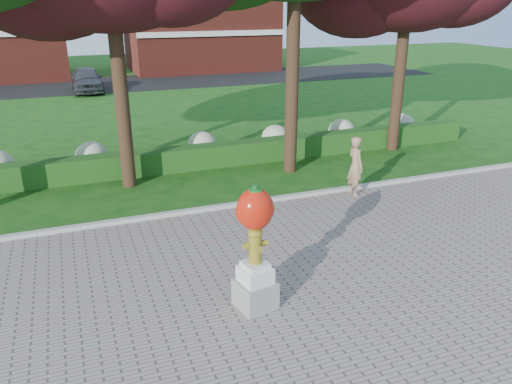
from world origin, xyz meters
TOP-DOWN VIEW (x-y plane):
  - ground at (0.00, 0.00)m, footprint 100.00×100.00m
  - walkway at (0.00, -4.00)m, footprint 40.00×14.00m
  - curb at (0.00, 3.00)m, footprint 40.00×0.18m
  - lawn_hedge at (0.00, 7.00)m, footprint 24.00×0.70m
  - hydrangea_row at (0.57, 8.00)m, footprint 20.10×1.10m
  - street at (0.00, 28.00)m, footprint 50.00×8.00m
  - building_right at (8.00, 34.00)m, footprint 12.00×8.00m
  - hydrant_sculpture at (-0.65, -1.94)m, footprint 0.81×0.81m
  - woman at (4.33, 2.60)m, footprint 0.46×0.68m
  - parked_car at (-2.13, 25.18)m, footprint 1.95×4.70m

SIDE VIEW (x-z plane):
  - ground at x=0.00m, z-range 0.00..0.00m
  - street at x=0.00m, z-range 0.00..0.02m
  - walkway at x=0.00m, z-range 0.00..0.04m
  - curb at x=0.00m, z-range 0.00..0.15m
  - lawn_hedge at x=0.00m, z-range 0.00..0.80m
  - hydrangea_row at x=0.57m, z-range 0.06..1.04m
  - parked_car at x=-2.13m, z-range 0.02..1.61m
  - woman at x=4.33m, z-range 0.04..1.88m
  - hydrant_sculpture at x=-0.65m, z-range 0.11..2.64m
  - building_right at x=8.00m, z-range 0.00..6.40m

